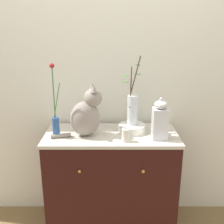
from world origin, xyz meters
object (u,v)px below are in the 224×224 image
vase_glass_clear (133,108)px  jar_lidded_porcelain (161,120)px  cat_sitting (87,114)px  vase_slim_green (56,120)px  sideboard (112,183)px  bowl_porcelain (133,128)px  candle_pillar (126,135)px

vase_glass_clear → jar_lidded_porcelain: (0.20, -0.14, -0.05)m
vase_glass_clear → cat_sitting: bearing=-168.0°
vase_slim_green → jar_lidded_porcelain: size_ratio=1.76×
vase_slim_green → vase_glass_clear: size_ratio=1.03×
sideboard → bowl_porcelain: bearing=15.0°
sideboard → bowl_porcelain: 0.51m
candle_pillar → bowl_porcelain: bearing=72.2°
cat_sitting → jar_lidded_porcelain: size_ratio=1.28×
jar_lidded_porcelain → cat_sitting: bearing=173.4°
sideboard → vase_glass_clear: (0.17, 0.05, 0.64)m
cat_sitting → candle_pillar: 0.34m
bowl_porcelain → jar_lidded_porcelain: (0.20, -0.14, 0.11)m
jar_lidded_porcelain → candle_pillar: 0.28m
cat_sitting → candle_pillar: (0.29, -0.12, -0.12)m
cat_sitting → candle_pillar: size_ratio=3.81×
vase_glass_clear → jar_lidded_porcelain: bearing=-35.3°
jar_lidded_porcelain → candle_pillar: size_ratio=2.97×
vase_slim_green → bowl_porcelain: size_ratio=2.61×
cat_sitting → jar_lidded_porcelain: 0.56m
bowl_porcelain → candle_pillar: size_ratio=2.01×
bowl_porcelain → vase_slim_green: bearing=-169.1°
bowl_porcelain → vase_glass_clear: vase_glass_clear is taller
bowl_porcelain → jar_lidded_porcelain: jar_lidded_porcelain is taller
cat_sitting → bowl_porcelain: size_ratio=1.90×
cat_sitting → vase_glass_clear: bearing=12.0°
sideboard → cat_sitting: bearing=-171.2°
sideboard → cat_sitting: cat_sitting is taller
candle_pillar → vase_slim_green: bearing=171.3°
vase_slim_green → candle_pillar: size_ratio=5.24×
bowl_porcelain → jar_lidded_porcelain: size_ratio=0.68×
sideboard → bowl_porcelain: bowl_porcelain is taller
vase_glass_clear → candle_pillar: 0.25m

